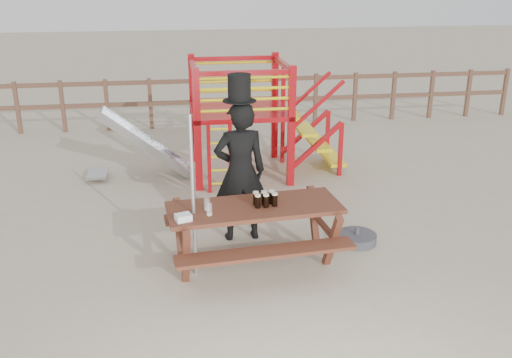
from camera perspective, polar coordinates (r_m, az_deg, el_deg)
name	(u,v)px	position (r m, az deg, el deg)	size (l,w,h in m)	color
ground	(258,265)	(7.44, 0.23, -8.63)	(60.00, 60.00, 0.00)	tan
back_fence	(214,96)	(13.77, -4.24, 8.28)	(15.09, 0.09, 1.20)	brown
playground_fort	(235,117)	(10.39, -2.10, 6.24)	(4.71, 1.84, 2.10)	#AA0B11
picnic_table	(254,228)	(7.21, -0.15, -4.94)	(2.27, 1.67, 0.83)	brown
man_with_hat	(240,168)	(7.77, -1.60, 1.09)	(0.75, 0.51, 2.33)	black
metal_pole	(193,198)	(6.85, -6.31, -1.91)	(0.05, 0.05, 2.05)	#B2B2B7
parasol_base	(357,238)	(8.11, 10.03, -5.85)	(0.55, 0.55, 0.23)	#3E3E44
paper_bag	(183,217)	(6.71, -7.29, -3.84)	(0.18, 0.14, 0.08)	white
stout_pints	(265,199)	(7.06, 0.91, -2.01)	(0.30, 0.19, 0.17)	black
empty_glasses	(208,207)	(6.88, -4.81, -2.84)	(0.09, 0.23, 0.15)	silver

